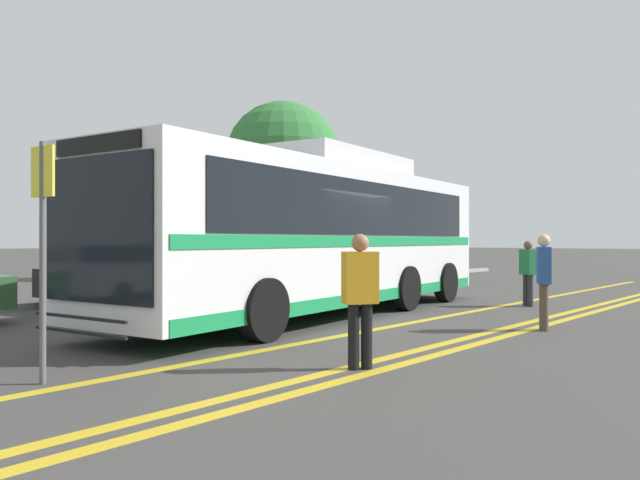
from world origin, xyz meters
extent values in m
plane|color=#423F3D|center=(0.00, 0.00, 0.00)|extent=(220.00, 220.00, 0.00)
cube|color=gold|center=(0.30, -1.77, 0.00)|extent=(31.18, 0.20, 0.01)
cube|color=gold|center=(0.30, -3.45, 0.00)|extent=(31.18, 0.20, 0.01)
cube|color=gold|center=(0.30, -3.84, 0.00)|extent=(31.18, 0.20, 0.01)
cube|color=#99999E|center=(0.30, 6.18, 0.07)|extent=(39.18, 0.36, 0.15)
cube|color=silver|center=(0.30, 0.43, 1.69)|extent=(11.42, 4.01, 2.74)
cube|color=black|center=(0.30, 0.43, 2.22)|extent=(9.88, 3.85, 1.07)
cube|color=#198C4C|center=(0.30, 0.43, 1.56)|extent=(11.21, 4.02, 0.20)
cube|color=#198C4C|center=(0.30, 0.43, 0.44)|extent=(11.21, 4.01, 0.24)
cube|color=black|center=(-5.26, -0.32, 1.74)|extent=(0.34, 2.23, 2.03)
cube|color=black|center=(-5.26, -0.32, 2.91)|extent=(0.28, 1.77, 0.24)
cube|color=silver|center=(0.86, 0.50, 3.27)|extent=(4.15, 2.54, 0.43)
cube|color=black|center=(-5.54, -0.36, 0.55)|extent=(0.29, 1.90, 0.04)
cube|color=black|center=(-5.54, -0.36, 0.35)|extent=(0.29, 1.90, 0.04)
cylinder|color=black|center=(-2.97, -1.24, 0.50)|extent=(1.03, 0.41, 1.00)
cylinder|color=black|center=(-3.30, 1.18, 0.50)|extent=(1.03, 0.41, 1.00)
cylinder|color=black|center=(2.13, -0.56, 0.50)|extent=(1.03, 0.41, 1.00)
cylinder|color=black|center=(1.80, 1.86, 0.50)|extent=(1.03, 0.41, 1.00)
cylinder|color=black|center=(4.46, -0.25, 0.50)|extent=(1.03, 0.41, 1.00)
cylinder|color=black|center=(4.13, 2.18, 0.50)|extent=(1.03, 0.41, 1.00)
cube|color=black|center=(-1.00, 5.08, 0.62)|extent=(4.76, 2.06, 0.64)
cube|color=black|center=(-1.11, 5.07, 1.19)|extent=(2.05, 1.67, 0.50)
cylinder|color=black|center=(0.38, 6.01, 0.30)|extent=(0.61, 0.24, 0.60)
cylinder|color=black|center=(0.50, 4.35, 0.30)|extent=(0.61, 0.24, 0.60)
cylinder|color=black|center=(-2.49, 5.82, 0.30)|extent=(0.61, 0.24, 0.60)
cylinder|color=black|center=(-2.38, 4.15, 0.30)|extent=(0.61, 0.24, 0.60)
cube|color=olive|center=(5.46, 4.88, 0.64)|extent=(4.08, 1.88, 0.68)
cube|color=black|center=(5.56, 4.88, 1.25)|extent=(1.75, 1.56, 0.54)
cylinder|color=black|center=(4.18, 4.15, 0.30)|extent=(0.61, 0.23, 0.60)
cylinder|color=black|center=(4.26, 5.74, 0.30)|extent=(0.61, 0.23, 0.60)
cylinder|color=black|center=(6.65, 4.03, 0.30)|extent=(0.61, 0.23, 0.60)
cylinder|color=black|center=(6.73, 5.61, 0.30)|extent=(0.61, 0.23, 0.60)
cylinder|color=brown|center=(1.03, -4.11, 0.41)|extent=(0.14, 0.14, 0.82)
cylinder|color=brown|center=(1.18, -4.03, 0.41)|extent=(0.14, 0.14, 0.82)
cube|color=#264C99|center=(1.10, -4.07, 1.14)|extent=(0.47, 0.38, 0.65)
sphere|color=beige|center=(1.10, -4.07, 1.57)|extent=(0.22, 0.22, 0.22)
cylinder|color=black|center=(-3.69, -3.57, 0.40)|extent=(0.14, 0.14, 0.81)
cylinder|color=black|center=(-3.55, -3.66, 0.40)|extent=(0.14, 0.14, 0.81)
cube|color=orange|center=(-3.62, -3.61, 1.12)|extent=(0.47, 0.42, 0.64)
sphere|color=#9E704C|center=(-3.62, -3.61, 1.55)|extent=(0.22, 0.22, 0.22)
cylinder|color=#2D2D33|center=(4.83, -2.20, 0.38)|extent=(0.14, 0.14, 0.76)
cylinder|color=#2D2D33|center=(4.74, -2.34, 0.38)|extent=(0.14, 0.14, 0.76)
cube|color=#1E723F|center=(4.79, -2.27, 1.06)|extent=(0.41, 0.47, 0.60)
sphere|color=brown|center=(4.79, -2.27, 1.46)|extent=(0.21, 0.21, 0.21)
cylinder|color=#59595E|center=(-6.54, -1.45, 1.33)|extent=(0.07, 0.07, 2.67)
cube|color=yellow|center=(-6.54, -1.45, 2.34)|extent=(0.08, 0.40, 0.56)
cylinder|color=#513823|center=(8.83, 9.84, 1.56)|extent=(0.28, 0.28, 3.11)
sphere|color=#337A38|center=(8.83, 9.84, 4.92)|extent=(4.81, 4.81, 4.81)
camera|label=1|loc=(-9.72, -8.24, 1.59)|focal=35.00mm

